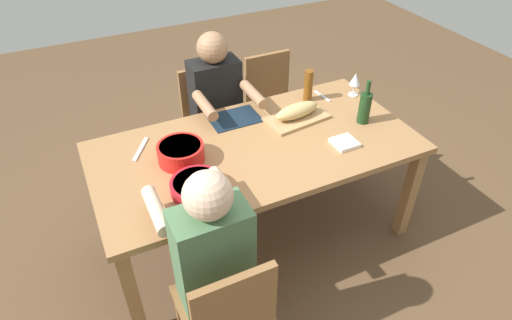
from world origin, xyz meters
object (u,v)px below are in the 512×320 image
object	(u,v)px
bread_loaf	(297,111)
beer_bottle	(308,86)
serving_bowl_fruit	(197,186)
chair_near_left	(227,313)
wine_bottle	(365,107)
chair_far_center	(211,117)
dining_table	(256,156)
chair_far_right	(272,101)
serving_bowl_pasta	(181,152)
napkin_stack	(345,143)
diner_far_center	(218,103)
diner_near_left	(210,254)
cutting_board	(297,118)
wine_glass	(355,80)

from	to	relation	value
bread_loaf	beer_bottle	size ratio (longest dim) A/B	1.45
serving_bowl_fruit	bread_loaf	xyz separation A→B (m)	(0.81, 0.39, 0.02)
chair_near_left	bread_loaf	distance (m)	1.35
wine_bottle	chair_far_center	bearing A→B (deg)	130.04
chair_near_left	dining_table	bearing A→B (deg)	56.68
chair_far_right	serving_bowl_pasta	size ratio (longest dim) A/B	3.22
serving_bowl_pasta	napkin_stack	distance (m)	0.97
serving_bowl_fruit	beer_bottle	world-z (taller)	beer_bottle
diner_far_center	bread_loaf	xyz separation A→B (m)	(0.36, -0.48, 0.11)
napkin_stack	serving_bowl_pasta	bearing A→B (deg)	163.73
chair_far_right	napkin_stack	bearing A→B (deg)	-92.71
napkin_stack	dining_table	bearing A→B (deg)	155.58
chair_far_center	wine_bottle	size ratio (longest dim) A/B	2.93
chair_far_right	diner_near_left	xyz separation A→B (m)	(-1.06, -1.43, 0.21)
napkin_stack	chair_far_right	bearing A→B (deg)	87.29
cutting_board	beer_bottle	xyz separation A→B (m)	(0.19, 0.19, 0.10)
dining_table	beer_bottle	distance (m)	0.67
diner_far_center	beer_bottle	xyz separation A→B (m)	(0.55, -0.29, 0.15)
diner_near_left	cutting_board	distance (m)	1.18
serving_bowl_fruit	cutting_board	size ratio (longest dim) A/B	0.70
napkin_stack	bread_loaf	bearing A→B (deg)	108.34
beer_bottle	wine_glass	distance (m)	0.34
diner_near_left	beer_bottle	world-z (taller)	diner_near_left
dining_table	cutting_board	xyz separation A→B (m)	(0.36, 0.15, 0.09)
bread_loaf	beer_bottle	world-z (taller)	beer_bottle
beer_bottle	diner_near_left	bearing A→B (deg)	-138.54
cutting_board	bread_loaf	world-z (taller)	bread_loaf
chair_far_center	napkin_stack	xyz separation A→B (m)	(0.48, -1.03, 0.27)
chair_near_left	serving_bowl_fruit	world-z (taller)	chair_near_left
diner_far_center	serving_bowl_fruit	xyz separation A→B (m)	(-0.45, -0.87, 0.08)
wine_bottle	dining_table	bearing A→B (deg)	175.32
chair_far_center	serving_bowl_pasta	bearing A→B (deg)	-120.45
chair_far_right	diner_near_left	world-z (taller)	diner_near_left
wine_glass	napkin_stack	size ratio (longest dim) A/B	1.19
chair_far_right	serving_bowl_pasta	world-z (taller)	chair_far_right
diner_near_left	wine_bottle	size ratio (longest dim) A/B	4.14
diner_far_center	serving_bowl_fruit	size ratio (longest dim) A/B	4.28
diner_far_center	chair_near_left	bearing A→B (deg)	-110.34
diner_near_left	napkin_stack	distance (m)	1.09
chair_far_right	diner_far_center	xyz separation A→B (m)	(-0.53, -0.18, 0.21)
serving_bowl_pasta	wine_glass	distance (m)	1.34
diner_far_center	wine_glass	size ratio (longest dim) A/B	7.23
diner_far_center	chair_near_left	size ratio (longest dim) A/B	1.41
diner_near_left	cutting_board	world-z (taller)	diner_near_left
chair_far_center	wine_glass	size ratio (longest dim) A/B	5.12
chair_far_center	wine_glass	world-z (taller)	wine_glass
wine_glass	beer_bottle	bearing A→B (deg)	166.41
diner_far_center	wine_bottle	size ratio (longest dim) A/B	4.14
chair_near_left	beer_bottle	world-z (taller)	beer_bottle
diner_far_center	beer_bottle	bearing A→B (deg)	-27.74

